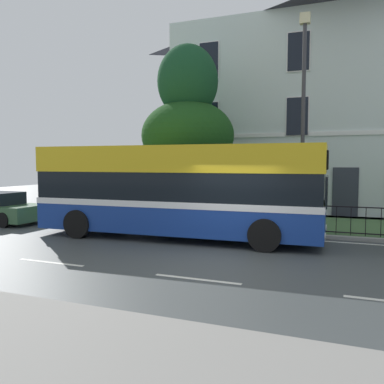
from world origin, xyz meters
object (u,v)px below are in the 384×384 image
at_px(georgian_townhouse, 348,107).
at_px(street_lamp_post, 303,109).
at_px(single_decker_bus, 178,190).
at_px(evergreen_tree, 187,147).

relative_size(georgian_townhouse, street_lamp_post, 2.32).
xyz_separation_m(georgian_townhouse, single_decker_bus, (-5.25, -11.89, -4.01)).
height_order(georgian_townhouse, evergreen_tree, georgian_townhouse).
bearing_deg(evergreen_tree, georgian_townhouse, 50.17).
distance_m(evergreen_tree, street_lamp_post, 5.47).
bearing_deg(evergreen_tree, street_lamp_post, -17.13).
xyz_separation_m(evergreen_tree, single_decker_bus, (1.30, -4.04, -1.60)).
bearing_deg(single_decker_bus, evergreen_tree, 105.72).
distance_m(georgian_townhouse, evergreen_tree, 10.49).
bearing_deg(street_lamp_post, single_decker_bus, -146.93).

